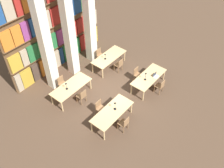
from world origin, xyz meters
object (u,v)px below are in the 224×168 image
(pillar_center, at_px, (68,28))
(chair_4, at_px, (82,96))
(chair_0, at_px, (124,123))
(laptop, at_px, (156,76))
(chair_5, at_px, (62,83))
(pillar_right, at_px, (89,16))
(desk_lamp_0, at_px, (115,105))
(reading_table_2, at_px, (71,87))
(chair_7, at_px, (100,55))
(desk_lamp_2, at_px, (66,85))
(reading_table_3, at_px, (109,57))
(chair_1, at_px, (100,108))
(pillar_left, at_px, (45,41))
(chair_6, at_px, (119,65))
(chair_2, at_px, (160,86))
(chair_3, at_px, (137,74))
(desk_lamp_1, at_px, (146,75))
(reading_table_0, at_px, (112,112))
(reading_table_1, at_px, (149,78))
(desk_lamp_3, at_px, (105,55))

(pillar_center, height_order, chair_4, pillar_center)
(chair_0, bearing_deg, chair_4, 89.66)
(laptop, relative_size, chair_5, 0.36)
(pillar_right, distance_m, chair_5, 4.08)
(desk_lamp_0, xyz_separation_m, laptop, (3.26, -0.27, -0.29))
(reading_table_2, distance_m, chair_7, 3.39)
(chair_7, bearing_deg, desk_lamp_2, 12.83)
(reading_table_3, bearing_deg, chair_1, -146.96)
(pillar_left, height_order, reading_table_3, pillar_left)
(chair_4, distance_m, chair_6, 3.26)
(chair_2, bearing_deg, desk_lamp_2, 134.85)
(desk_lamp_2, bearing_deg, chair_5, 67.51)
(reading_table_3, bearing_deg, desk_lamp_0, -136.29)
(chair_6, bearing_deg, desk_lamp_2, 168.83)
(desk_lamp_2, xyz_separation_m, chair_7, (3.56, 0.81, -0.56))
(chair_3, distance_m, chair_6, 1.35)
(chair_7, bearing_deg, chair_0, 53.20)
(pillar_right, bearing_deg, desk_lamp_1, -93.44)
(reading_table_0, xyz_separation_m, laptop, (3.47, -0.28, 0.11))
(chair_0, bearing_deg, desk_lamp_0, 73.18)
(desk_lamp_0, relative_size, chair_3, 0.55)
(reading_table_1, bearing_deg, chair_4, 147.66)
(desk_lamp_2, height_order, desk_lamp_3, desk_lamp_2)
(laptop, relative_size, chair_7, 0.36)
(chair_3, xyz_separation_m, chair_5, (-3.24, 2.79, 0.00))
(chair_2, bearing_deg, pillar_left, 123.58)
(desk_lamp_0, relative_size, reading_table_3, 0.22)
(reading_table_2, bearing_deg, chair_6, -11.85)
(chair_7, bearing_deg, desk_lamp_0, 50.00)
(pillar_right, relative_size, desk_lamp_3, 15.26)
(pillar_center, relative_size, reading_table_1, 2.61)
(pillar_right, bearing_deg, chair_4, -145.10)
(chair_0, xyz_separation_m, desk_lamp_3, (2.90, 3.64, 0.53))
(chair_4, distance_m, reading_table_3, 3.32)
(laptop, distance_m, reading_table_3, 3.15)
(pillar_right, height_order, desk_lamp_0, pillar_right)
(reading_table_1, bearing_deg, reading_table_3, 90.04)
(chair_2, bearing_deg, pillar_right, 91.15)
(chair_1, relative_size, desk_lamp_2, 2.04)
(desk_lamp_1, bearing_deg, chair_6, 79.95)
(chair_2, relative_size, desk_lamp_2, 2.04)
(reading_table_2, distance_m, chair_5, 0.78)
(chair_0, xyz_separation_m, chair_3, (3.26, 1.51, 0.00))
(reading_table_0, distance_m, chair_0, 0.78)
(laptop, distance_m, desk_lamp_3, 3.22)
(desk_lamp_0, height_order, chair_5, desk_lamp_0)
(chair_1, bearing_deg, chair_5, -90.34)
(chair_0, height_order, reading_table_2, chair_0)
(reading_table_2, xyz_separation_m, desk_lamp_2, (-0.28, 0.01, 0.37))
(chair_0, relative_size, chair_1, 1.00)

